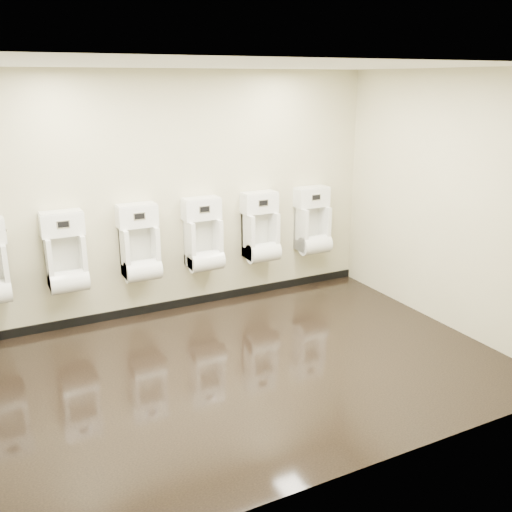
{
  "coord_description": "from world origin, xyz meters",
  "views": [
    {
      "loc": [
        -2.15,
        -4.49,
        2.69
      ],
      "look_at": [
        0.42,
        0.55,
        0.93
      ],
      "focal_mm": 40.0,
      "sensor_mm": 36.0,
      "label": 1
    }
  ],
  "objects_px": {
    "urinal_3": "(204,240)",
    "urinal_5": "(313,225)",
    "urinal_2": "(140,248)",
    "urinal_4": "(261,232)",
    "urinal_1": "(66,258)"
  },
  "relations": [
    {
      "from": "urinal_3",
      "to": "urinal_5",
      "type": "height_order",
      "value": "same"
    },
    {
      "from": "urinal_5",
      "to": "urinal_2",
      "type": "bearing_deg",
      "value": 180.0
    },
    {
      "from": "urinal_2",
      "to": "urinal_4",
      "type": "distance_m",
      "value": 1.54
    },
    {
      "from": "urinal_3",
      "to": "urinal_5",
      "type": "relative_size",
      "value": 1.0
    },
    {
      "from": "urinal_1",
      "to": "urinal_5",
      "type": "relative_size",
      "value": 1.0
    },
    {
      "from": "urinal_3",
      "to": "urinal_2",
      "type": "bearing_deg",
      "value": 180.0
    },
    {
      "from": "urinal_2",
      "to": "urinal_4",
      "type": "xyz_separation_m",
      "value": [
        1.54,
        0.0,
        0.0
      ]
    },
    {
      "from": "urinal_2",
      "to": "urinal_5",
      "type": "relative_size",
      "value": 1.0
    },
    {
      "from": "urinal_5",
      "to": "urinal_3",
      "type": "bearing_deg",
      "value": 180.0
    },
    {
      "from": "urinal_1",
      "to": "urinal_2",
      "type": "distance_m",
      "value": 0.81
    },
    {
      "from": "urinal_3",
      "to": "urinal_4",
      "type": "bearing_deg",
      "value": 0.0
    },
    {
      "from": "urinal_3",
      "to": "urinal_5",
      "type": "xyz_separation_m",
      "value": [
        1.53,
        0.0,
        0.0
      ]
    },
    {
      "from": "urinal_4",
      "to": "urinal_5",
      "type": "xyz_separation_m",
      "value": [
        0.76,
        0.0,
        0.0
      ]
    },
    {
      "from": "urinal_3",
      "to": "urinal_4",
      "type": "height_order",
      "value": "same"
    },
    {
      "from": "urinal_1",
      "to": "urinal_3",
      "type": "distance_m",
      "value": 1.58
    }
  ]
}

